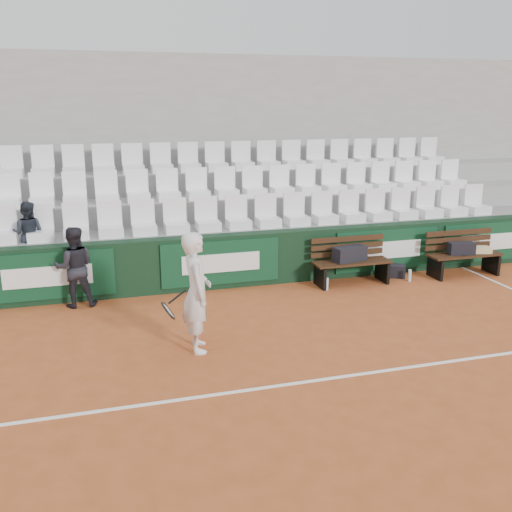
{
  "coord_description": "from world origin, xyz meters",
  "views": [
    {
      "loc": [
        -2.38,
        -6.01,
        3.38
      ],
      "look_at": [
        0.06,
        2.4,
        1.0
      ],
      "focal_mm": 40.0,
      "sensor_mm": 36.0,
      "label": 1
    }
  ],
  "objects_px": {
    "bench_right": "(464,264)",
    "sports_bag_ground": "(394,271)",
    "spectator_c": "(26,209)",
    "bench_left": "(352,273)",
    "water_bottle_far": "(410,276)",
    "tennis_player": "(196,292)",
    "water_bottle_near": "(327,284)",
    "sports_bag_left": "(350,254)",
    "ball_kid": "(74,267)",
    "sports_bag_right": "(461,248)"
  },
  "relations": [
    {
      "from": "sports_bag_left",
      "to": "water_bottle_far",
      "type": "relative_size",
      "value": 2.77
    },
    {
      "from": "sports_bag_ground",
      "to": "water_bottle_near",
      "type": "distance_m",
      "value": 1.65
    },
    {
      "from": "sports_bag_ground",
      "to": "bench_left",
      "type": "bearing_deg",
      "value": -170.35
    },
    {
      "from": "tennis_player",
      "to": "ball_kid",
      "type": "xyz_separation_m",
      "value": [
        -1.66,
        2.32,
        -0.16
      ]
    },
    {
      "from": "water_bottle_near",
      "to": "ball_kid",
      "type": "height_order",
      "value": "ball_kid"
    },
    {
      "from": "sports_bag_right",
      "to": "tennis_player",
      "type": "distance_m",
      "value": 6.02
    },
    {
      "from": "sports_bag_ground",
      "to": "spectator_c",
      "type": "height_order",
      "value": "spectator_c"
    },
    {
      "from": "spectator_c",
      "to": "bench_left",
      "type": "bearing_deg",
      "value": -176.08
    },
    {
      "from": "tennis_player",
      "to": "spectator_c",
      "type": "xyz_separation_m",
      "value": [
        -2.41,
        3.15,
        0.73
      ]
    },
    {
      "from": "tennis_player",
      "to": "bench_right",
      "type": "bearing_deg",
      "value": 19.19
    },
    {
      "from": "water_bottle_far",
      "to": "spectator_c",
      "type": "xyz_separation_m",
      "value": [
        -6.93,
        1.2,
        1.46
      ]
    },
    {
      "from": "sports_bag_right",
      "to": "spectator_c",
      "type": "distance_m",
      "value": 8.22
    },
    {
      "from": "water_bottle_near",
      "to": "water_bottle_far",
      "type": "distance_m",
      "value": 1.75
    },
    {
      "from": "sports_bag_ground",
      "to": "water_bottle_far",
      "type": "distance_m",
      "value": 0.37
    },
    {
      "from": "water_bottle_near",
      "to": "ball_kid",
      "type": "bearing_deg",
      "value": 174.9
    },
    {
      "from": "bench_left",
      "to": "ball_kid",
      "type": "bearing_deg",
      "value": 177.82
    },
    {
      "from": "ball_kid",
      "to": "spectator_c",
      "type": "distance_m",
      "value": 1.43
    },
    {
      "from": "bench_right",
      "to": "water_bottle_far",
      "type": "xyz_separation_m",
      "value": [
        -1.24,
        -0.05,
        -0.11
      ]
    },
    {
      "from": "sports_bag_left",
      "to": "ball_kid",
      "type": "xyz_separation_m",
      "value": [
        -4.99,
        0.15,
        0.1
      ]
    },
    {
      "from": "tennis_player",
      "to": "ball_kid",
      "type": "bearing_deg",
      "value": 125.57
    },
    {
      "from": "tennis_player",
      "to": "spectator_c",
      "type": "relative_size",
      "value": 1.47
    },
    {
      "from": "water_bottle_far",
      "to": "spectator_c",
      "type": "relative_size",
      "value": 0.2
    },
    {
      "from": "water_bottle_far",
      "to": "sports_bag_right",
      "type": "bearing_deg",
      "value": 2.63
    },
    {
      "from": "sports_bag_ground",
      "to": "water_bottle_far",
      "type": "relative_size",
      "value": 1.75
    },
    {
      "from": "bench_right",
      "to": "sports_bag_right",
      "type": "distance_m",
      "value": 0.36
    },
    {
      "from": "bench_left",
      "to": "spectator_c",
      "type": "relative_size",
      "value": 1.3
    },
    {
      "from": "sports_bag_ground",
      "to": "water_bottle_near",
      "type": "xyz_separation_m",
      "value": [
        -1.61,
        -0.38,
        -0.01
      ]
    },
    {
      "from": "water_bottle_near",
      "to": "tennis_player",
      "type": "relative_size",
      "value": 0.14
    },
    {
      "from": "sports_bag_ground",
      "to": "ball_kid",
      "type": "distance_m",
      "value": 6.06
    },
    {
      "from": "sports_bag_left",
      "to": "spectator_c",
      "type": "distance_m",
      "value": 5.91
    },
    {
      "from": "bench_left",
      "to": "spectator_c",
      "type": "xyz_separation_m",
      "value": [
        -5.78,
        1.03,
        1.35
      ]
    },
    {
      "from": "sports_bag_left",
      "to": "water_bottle_near",
      "type": "bearing_deg",
      "value": -156.25
    },
    {
      "from": "water_bottle_far",
      "to": "ball_kid",
      "type": "relative_size",
      "value": 0.17
    },
    {
      "from": "sports_bag_right",
      "to": "sports_bag_left",
      "type": "bearing_deg",
      "value": 176.1
    },
    {
      "from": "bench_right",
      "to": "sports_bag_ground",
      "type": "xyz_separation_m",
      "value": [
        -1.38,
        0.29,
        -0.1
      ]
    },
    {
      "from": "sports_bag_right",
      "to": "ball_kid",
      "type": "xyz_separation_m",
      "value": [
        -7.33,
        0.31,
        0.12
      ]
    },
    {
      "from": "water_bottle_near",
      "to": "sports_bag_ground",
      "type": "bearing_deg",
      "value": 13.17
    },
    {
      "from": "bench_right",
      "to": "ball_kid",
      "type": "height_order",
      "value": "ball_kid"
    },
    {
      "from": "bench_left",
      "to": "tennis_player",
      "type": "xyz_separation_m",
      "value": [
        -3.37,
        -2.12,
        0.62
      ]
    },
    {
      "from": "sports_bag_left",
      "to": "tennis_player",
      "type": "height_order",
      "value": "tennis_player"
    },
    {
      "from": "bench_left",
      "to": "sports_bag_ground",
      "type": "distance_m",
      "value": 1.03
    },
    {
      "from": "sports_bag_right",
      "to": "water_bottle_near",
      "type": "xyz_separation_m",
      "value": [
        -2.9,
        -0.09,
        -0.45
      ]
    },
    {
      "from": "bench_right",
      "to": "ball_kid",
      "type": "bearing_deg",
      "value": 177.61
    },
    {
      "from": "sports_bag_ground",
      "to": "water_bottle_far",
      "type": "height_order",
      "value": "sports_bag_ground"
    },
    {
      "from": "sports_bag_right",
      "to": "sports_bag_ground",
      "type": "relative_size",
      "value": 1.25
    },
    {
      "from": "sports_bag_left",
      "to": "water_bottle_far",
      "type": "distance_m",
      "value": 1.3
    },
    {
      "from": "water_bottle_far",
      "to": "tennis_player",
      "type": "relative_size",
      "value": 0.14
    },
    {
      "from": "sports_bag_right",
      "to": "water_bottle_near",
      "type": "bearing_deg",
      "value": -178.29
    },
    {
      "from": "tennis_player",
      "to": "ball_kid",
      "type": "distance_m",
      "value": 2.85
    },
    {
      "from": "bench_left",
      "to": "water_bottle_far",
      "type": "height_order",
      "value": "bench_left"
    }
  ]
}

